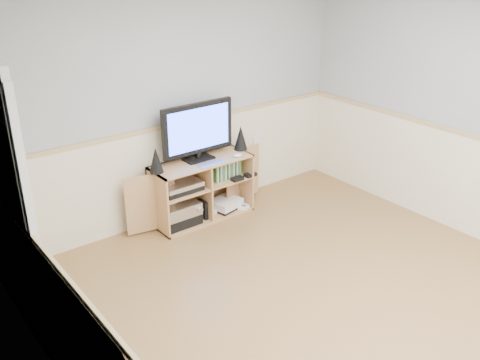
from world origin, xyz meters
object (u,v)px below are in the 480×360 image
at_px(monitor, 198,130).
at_px(game_consoles, 225,204).
at_px(keyboard, 211,164).
at_px(media_cabinet, 200,187).

xyz_separation_m(monitor, game_consoles, (0.28, -0.06, -0.90)).
bearing_deg(keyboard, monitor, 99.33).
bearing_deg(media_cabinet, keyboard, -82.61).
bearing_deg(media_cabinet, game_consoles, -12.73).
bearing_deg(game_consoles, keyboard, -153.46).
bearing_deg(game_consoles, monitor, 167.75).
distance_m(keyboard, game_consoles, 0.65).
relative_size(media_cabinet, keyboard, 5.83).
height_order(media_cabinet, game_consoles, media_cabinet).
height_order(monitor, game_consoles, monitor).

